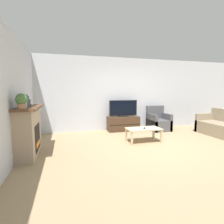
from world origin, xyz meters
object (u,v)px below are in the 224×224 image
mantel_vase_left (24,102)px  armchair (158,122)px  fireplace (29,131)px  tv_stand (123,124)px  remote (144,128)px  mantel_vase_centre_left (27,101)px  coffee_table (144,130)px  potted_plant (21,100)px  mantel_clock (29,103)px  tv (123,109)px

mantel_vase_left → armchair: 4.73m
fireplace → tv_stand: (2.89, 1.79, -0.31)m
remote → armchair: bearing=76.9°
mantel_vase_left → armchair: size_ratio=0.31×
mantel_vase_centre_left → coffee_table: mantel_vase_centre_left is taller
fireplace → potted_plant: (0.02, -0.58, 0.72)m
mantel_clock → remote: size_ratio=1.00×
potted_plant → mantel_vase_left: bearing=90.0°
mantel_clock → remote: (2.97, 0.08, -0.79)m
coffee_table → mantel_vase_centre_left: bearing=-173.1°
mantel_vase_left → mantel_vase_centre_left: bearing=90.0°
fireplace → mantel_vase_left: size_ratio=4.96×
mantel_clock → mantel_vase_left: bearing=-90.1°
fireplace → mantel_vase_centre_left: (0.02, -0.10, 0.68)m
mantel_vase_centre_left → mantel_clock: mantel_vase_centre_left is taller
mantel_vase_centre_left → fireplace: bearing=99.3°
armchair → remote: (-1.22, -1.35, 0.12)m
mantel_clock → tv: 3.33m
fireplace → armchair: bearing=20.4°
mantel_vase_centre_left → tv_stand: (2.87, 1.89, -0.99)m
mantel_clock → potted_plant: 0.72m
mantel_clock → tv_stand: size_ratio=0.13×
mantel_clock → armchair: mantel_clock is taller
mantel_clock → potted_plant: (-0.00, -0.72, 0.09)m
fireplace → tv_stand: 3.41m
fireplace → armchair: 4.50m
potted_plant → tv_stand: (2.87, 2.37, -1.02)m
mantel_vase_left → tv_stand: mantel_vase_left is taller
mantel_clock → coffee_table: mantel_clock is taller
potted_plant → remote: size_ratio=2.00×
mantel_clock → tv: (2.87, 1.65, -0.39)m
coffee_table → tv: bearing=93.6°
mantel_vase_left → armchair: bearing=25.2°
mantel_vase_centre_left → armchair: bearing=21.7°
potted_plant → coffee_table: potted_plant is taller
tv_stand → coffee_table: (0.10, -1.53, 0.08)m
mantel_clock → potted_plant: bearing=-90.1°
armchair → coffee_table: armchair is taller
tv_stand → coffee_table: 1.54m
mantel_vase_centre_left → coffee_table: bearing=6.9°
fireplace → tv_stand: bearing=31.8°
mantel_vase_left → mantel_clock: size_ratio=1.84×
mantel_vase_centre_left → coffee_table: 3.12m
mantel_vase_centre_left → armchair: 4.61m
mantel_vase_left → coffee_table: 3.17m
tv → tv_stand: bearing=90.0°
fireplace → tv: bearing=31.8°
mantel_clock → coffee_table: 3.09m
fireplace → coffee_table: size_ratio=1.40×
mantel_vase_left → armchair: (4.19, 1.98, -0.96)m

